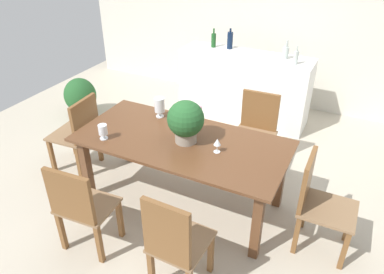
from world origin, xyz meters
name	(u,v)px	position (x,y,z in m)	size (l,w,h in m)	color
ground_plane	(194,185)	(0.00, 0.00, 0.00)	(7.04, 7.04, 0.00)	#BCB29E
back_wall	(271,19)	(0.00, 2.60, 1.30)	(6.40, 0.10, 2.60)	beige
dining_table	(182,149)	(0.00, -0.29, 0.65)	(2.09, 0.99, 0.76)	brown
chair_near_left	(80,205)	(-0.46, -1.28, 0.52)	(0.51, 0.44, 0.92)	brown
chair_near_right	(174,242)	(0.47, -1.29, 0.54)	(0.43, 0.47, 0.98)	brown
chair_head_end	(79,130)	(-1.34, -0.28, 0.52)	(0.50, 0.51, 0.92)	brown
chair_far_right	(257,127)	(0.47, 0.70, 0.52)	(0.49, 0.44, 0.92)	brown
chair_foot_end	(317,200)	(1.34, -0.29, 0.52)	(0.48, 0.44, 0.93)	brown
flower_centerpiece	(186,120)	(0.05, -0.29, 0.99)	(0.35, 0.35, 0.43)	gray
crystal_vase_left	(103,130)	(-0.69, -0.61, 0.86)	(0.09, 0.09, 0.16)	silver
crystal_vase_center_near	(160,106)	(-0.43, 0.03, 0.90)	(0.11, 0.11, 0.22)	silver
wine_glass	(217,143)	(0.39, -0.33, 0.87)	(0.07, 0.07, 0.14)	silver
kitchen_counter	(244,87)	(-0.08, 1.80, 0.49)	(1.86, 0.54, 0.99)	white
wine_bottle_tall	(214,40)	(-0.62, 1.90, 1.09)	(0.07, 0.07, 0.27)	#194C1E
wine_bottle_green	(296,57)	(0.61, 1.71, 1.08)	(0.06, 0.06, 0.24)	#B2BFB7
wine_bottle_dark	(286,52)	(0.45, 1.85, 1.08)	(0.08, 0.08, 0.25)	#B2BFB7
wine_bottle_amber	(230,40)	(-0.39, 1.94, 1.11)	(0.08, 0.08, 0.29)	#0F1E38
potted_plant_floor	(80,96)	(-2.27, 0.75, 0.33)	(0.47, 0.47, 0.60)	#423D38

